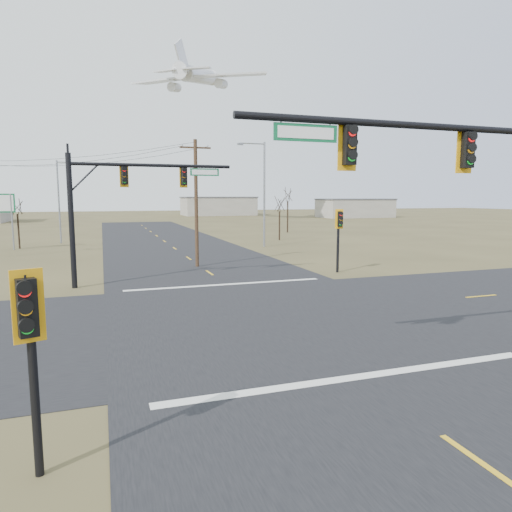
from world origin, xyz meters
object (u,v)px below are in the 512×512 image
(mast_arm_far, at_px, (122,192))
(bare_tree_a, at_px, (17,205))
(bare_tree_c, at_px, (280,204))
(bare_tree_d, at_px, (288,194))
(streetlight_c, at_px, (61,197))
(pedestal_signal_ne, at_px, (339,226))
(streetlight_a, at_px, (262,189))
(utility_pole_near, at_px, (196,202))
(pedestal_signal_sw, at_px, (29,326))
(mast_arm_near, at_px, (478,183))

(mast_arm_far, distance_m, bare_tree_a, 25.41)
(bare_tree_c, distance_m, bare_tree_d, 12.18)
(streetlight_c, distance_m, bare_tree_d, 31.11)
(streetlight_c, xyz_separation_m, bare_tree_d, (30.44, 6.37, 0.42))
(pedestal_signal_ne, relative_size, streetlight_a, 0.41)
(utility_pole_near, bearing_deg, streetlight_c, 116.27)
(bare_tree_a, bearing_deg, streetlight_a, -14.59)
(mast_arm_far, height_order, pedestal_signal_sw, mast_arm_far)
(mast_arm_near, distance_m, bare_tree_c, 41.86)
(pedestal_signal_sw, bearing_deg, streetlight_c, 74.96)
(mast_arm_far, bearing_deg, mast_arm_near, -83.75)
(utility_pole_near, relative_size, bare_tree_c, 1.67)
(streetlight_c, xyz_separation_m, bare_tree_c, (24.89, -4.41, -0.79))
(streetlight_c, height_order, bare_tree_a, streetlight_c)
(bare_tree_a, height_order, bare_tree_d, bare_tree_d)
(bare_tree_a, xyz_separation_m, bare_tree_c, (28.67, 0.16, 0.05))
(bare_tree_c, bearing_deg, mast_arm_far, -129.18)
(mast_arm_near, distance_m, utility_pole_near, 23.11)
(mast_arm_near, relative_size, mast_arm_far, 1.20)
(pedestal_signal_sw, distance_m, bare_tree_a, 43.45)
(bare_tree_d, bearing_deg, pedestal_signal_ne, -106.95)
(pedestal_signal_ne, relative_size, pedestal_signal_sw, 1.11)
(pedestal_signal_sw, relative_size, bare_tree_a, 0.72)
(pedestal_signal_sw, xyz_separation_m, bare_tree_a, (-6.79, 42.89, 1.43))
(utility_pole_near, xyz_separation_m, streetlight_a, (9.30, 11.56, 1.20))
(streetlight_a, relative_size, bare_tree_a, 1.96)
(bare_tree_a, relative_size, bare_tree_d, 0.79)
(pedestal_signal_ne, height_order, bare_tree_d, bare_tree_d)
(mast_arm_near, xyz_separation_m, bare_tree_c, (9.63, 40.72, -1.25))
(mast_arm_far, height_order, bare_tree_a, mast_arm_far)
(mast_arm_near, relative_size, streetlight_c, 1.22)
(mast_arm_far, bearing_deg, bare_tree_d, 30.51)
(streetlight_a, bearing_deg, pedestal_signal_ne, -103.67)
(mast_arm_near, relative_size, bare_tree_a, 2.05)
(utility_pole_near, height_order, bare_tree_a, utility_pole_near)
(mast_arm_near, relative_size, streetlight_a, 1.05)
(streetlight_c, height_order, bare_tree_d, streetlight_c)
(pedestal_signal_ne, bearing_deg, mast_arm_far, -157.93)
(mast_arm_far, relative_size, utility_pole_near, 1.01)
(streetlight_a, bearing_deg, mast_arm_far, -142.70)
(utility_pole_near, distance_m, bare_tree_a, 23.21)
(pedestal_signal_sw, height_order, streetlight_a, streetlight_a)
(pedestal_signal_sw, height_order, bare_tree_d, bare_tree_d)
(utility_pole_near, relative_size, bare_tree_a, 1.70)
(pedestal_signal_ne, height_order, streetlight_a, streetlight_a)
(pedestal_signal_sw, bearing_deg, bare_tree_c, 44.40)
(streetlight_c, bearing_deg, bare_tree_a, -136.08)
(pedestal_signal_ne, relative_size, bare_tree_c, 0.78)
(mast_arm_near, distance_m, streetlight_c, 47.64)
(bare_tree_a, bearing_deg, pedestal_signal_ne, -45.05)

